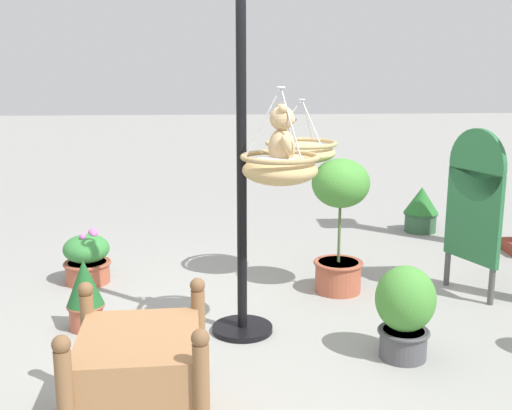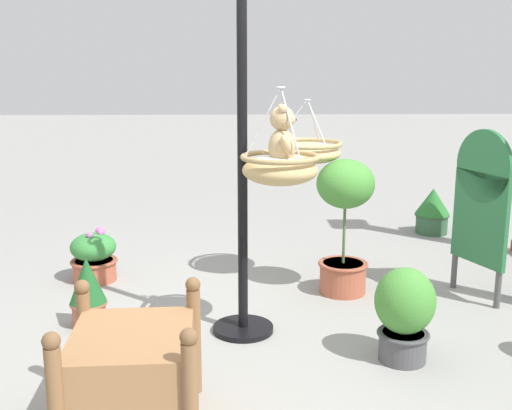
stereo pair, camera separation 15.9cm
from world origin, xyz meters
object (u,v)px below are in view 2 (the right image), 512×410
object	(u,v)px
potted_plant_flowering_red	(345,216)
hanging_basket_with_teddy	(280,168)
potted_plant_fern_front	(94,257)
potted_plant_small_succulent	(404,312)
hanging_basket_left_high	(306,151)
display_sign_board	(481,200)
teddy_bear	(284,140)
potted_plant_broad_leaf	(88,292)
wooden_planter_box	(133,376)
display_pole_central	(243,228)
potted_plant_bushy_green	(432,210)

from	to	relation	value
potted_plant_flowering_red	hanging_basket_with_teddy	bearing A→B (deg)	-33.23
potted_plant_fern_front	potted_plant_small_succulent	xyz separation A→B (m)	(1.64, 2.37, 0.11)
hanging_basket_left_high	potted_plant_fern_front	world-z (taller)	hanging_basket_left_high
hanging_basket_left_high	display_sign_board	distance (m)	1.48
hanging_basket_with_teddy	teddy_bear	xyz separation A→B (m)	(0.00, 0.02, 0.18)
potted_plant_broad_leaf	hanging_basket_with_teddy	bearing A→B (deg)	78.83
wooden_planter_box	potted_plant_fern_front	xyz separation A→B (m)	(-2.37, -0.73, -0.07)
hanging_basket_left_high	wooden_planter_box	world-z (taller)	hanging_basket_left_high
teddy_bear	display_sign_board	world-z (taller)	teddy_bear
hanging_basket_with_teddy	wooden_planter_box	distance (m)	1.66
hanging_basket_with_teddy	wooden_planter_box	size ratio (longest dim) A/B	0.78
display_pole_central	hanging_basket_with_teddy	xyz separation A→B (m)	(0.15, 0.25, 0.45)
display_pole_central	potted_plant_fern_front	world-z (taller)	display_pole_central
display_pole_central	display_sign_board	xyz separation A→B (m)	(-0.63, 1.94, 0.06)
hanging_basket_with_teddy	potted_plant_fern_front	world-z (taller)	hanging_basket_with_teddy
teddy_bear	potted_plant_flowering_red	xyz separation A→B (m)	(-0.92, 0.58, -0.74)
display_pole_central	hanging_basket_left_high	distance (m)	1.22
hanging_basket_with_teddy	potted_plant_flowering_red	distance (m)	1.24
hanging_basket_left_high	potted_plant_small_succulent	bearing A→B (deg)	17.96
potted_plant_fern_front	display_sign_board	size ratio (longest dim) A/B	0.34
display_pole_central	teddy_bear	xyz separation A→B (m)	(0.15, 0.27, 0.64)
hanging_basket_left_high	hanging_basket_with_teddy	bearing A→B (deg)	-14.64
wooden_planter_box	potted_plant_flowering_red	distance (m)	2.50
teddy_bear	wooden_planter_box	bearing A→B (deg)	-38.89
teddy_bear	potted_plant_bushy_green	bearing A→B (deg)	145.66
display_pole_central	wooden_planter_box	world-z (taller)	display_pole_central
potted_plant_fern_front	hanging_basket_with_teddy	bearing A→B (deg)	50.47
hanging_basket_left_high	display_sign_board	bearing A→B (deg)	74.41
hanging_basket_left_high	wooden_planter_box	xyz separation A→B (m)	(2.24, -1.15, -0.89)
display_sign_board	display_pole_central	bearing A→B (deg)	-72.09
teddy_bear	potted_plant_fern_front	size ratio (longest dim) A/B	0.89
hanging_basket_with_teddy	potted_plant_broad_leaf	world-z (taller)	hanging_basket_with_teddy
hanging_basket_with_teddy	hanging_basket_left_high	world-z (taller)	hanging_basket_with_teddy
teddy_bear	potted_plant_broad_leaf	size ratio (longest dim) A/B	0.79
hanging_basket_with_teddy	potted_plant_small_succulent	world-z (taller)	hanging_basket_with_teddy
hanging_basket_left_high	potted_plant_small_succulent	distance (m)	1.80
potted_plant_broad_leaf	potted_plant_small_succulent	bearing A→B (deg)	74.15
hanging_basket_with_teddy	display_sign_board	world-z (taller)	hanging_basket_with_teddy
teddy_bear	hanging_basket_left_high	world-z (taller)	teddy_bear
wooden_planter_box	potted_plant_bushy_green	size ratio (longest dim) A/B	1.58
teddy_bear	potted_plant_broad_leaf	world-z (taller)	teddy_bear
display_pole_central	potted_plant_bushy_green	distance (m)	3.49
hanging_basket_left_high	potted_plant_bushy_green	world-z (taller)	hanging_basket_left_high
potted_plant_broad_leaf	potted_plant_flowering_red	bearing A→B (deg)	108.00
potted_plant_small_succulent	potted_plant_broad_leaf	xyz separation A→B (m)	(-0.62, -2.18, -0.07)
potted_plant_bushy_green	potted_plant_broad_leaf	bearing A→B (deg)	-52.72
display_pole_central	hanging_basket_left_high	xyz separation A→B (m)	(-1.01, 0.55, 0.40)
hanging_basket_left_high	potted_plant_broad_leaf	world-z (taller)	hanging_basket_left_high
display_pole_central	potted_plant_bushy_green	xyz separation A→B (m)	(-2.67, 2.19, -0.51)
potted_plant_small_succulent	potted_plant_broad_leaf	distance (m)	2.27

